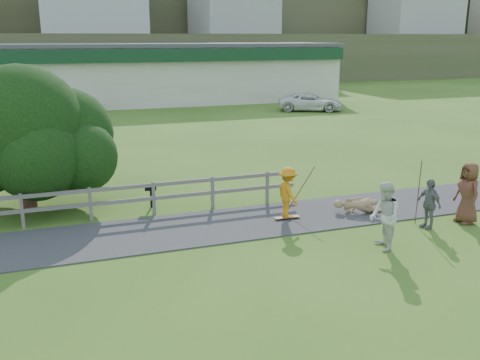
# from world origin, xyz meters

# --- Properties ---
(ground) EXTENTS (260.00, 260.00, 0.00)m
(ground) POSITION_xyz_m (0.00, 0.00, 0.00)
(ground) COLOR #38611B
(ground) RESTS_ON ground
(path) EXTENTS (34.00, 3.00, 0.04)m
(path) POSITION_xyz_m (0.00, 1.50, 0.02)
(path) COLOR #343437
(path) RESTS_ON ground
(fence) EXTENTS (15.05, 0.10, 1.10)m
(fence) POSITION_xyz_m (-4.62, 3.30, 0.72)
(fence) COLOR #615D56
(fence) RESTS_ON ground
(strip_mall) EXTENTS (32.50, 10.75, 5.10)m
(strip_mall) POSITION_xyz_m (4.00, 34.94, 2.58)
(strip_mall) COLOR beige
(strip_mall) RESTS_ON ground
(skater_rider) EXTENTS (0.65, 1.07, 1.62)m
(skater_rider) POSITION_xyz_m (1.88, 1.32, 0.81)
(skater_rider) COLOR orange
(skater_rider) RESTS_ON ground
(skater_fallen) EXTENTS (1.19, 1.62, 0.60)m
(skater_fallen) POSITION_xyz_m (4.34, 1.07, 0.30)
(skater_fallen) COLOR tan
(skater_fallen) RESTS_ON ground
(spectator_a) EXTENTS (0.93, 1.08, 1.89)m
(spectator_a) POSITION_xyz_m (3.34, -1.76, 0.95)
(spectator_a) COLOR silver
(spectator_a) RESTS_ON ground
(spectator_b) EXTENTS (0.46, 0.94, 1.54)m
(spectator_b) POSITION_xyz_m (5.60, -0.75, 0.77)
(spectator_b) COLOR slate
(spectator_b) RESTS_ON ground
(spectator_c) EXTENTS (0.67, 0.98, 1.93)m
(spectator_c) POSITION_xyz_m (7.02, -0.76, 0.96)
(spectator_c) COLOR brown
(spectator_c) RESTS_ON ground
(car_silver) EXTENTS (4.43, 2.37, 1.39)m
(car_silver) POSITION_xyz_m (-3.59, 27.26, 0.69)
(car_silver) COLOR #B0B1B8
(car_silver) RESTS_ON ground
(car_white) EXTENTS (5.50, 4.11, 1.39)m
(car_white) POSITION_xyz_m (14.36, 24.51, 0.69)
(car_white) COLOR white
(car_white) RESTS_ON ground
(tree) EXTENTS (6.66, 6.66, 3.53)m
(tree) POSITION_xyz_m (-5.87, 5.39, 1.77)
(tree) COLOR black
(tree) RESTS_ON ground
(bbq) EXTENTS (0.44, 0.37, 0.82)m
(bbq) POSITION_xyz_m (-1.96, 4.06, 0.41)
(bbq) COLOR black
(bbq) RESTS_ON ground
(longboard_rider) EXTENTS (0.83, 0.23, 0.09)m
(longboard_rider) POSITION_xyz_m (1.88, 1.32, 0.05)
(longboard_rider) COLOR brown
(longboard_rider) RESTS_ON ground
(longboard_fallen) EXTENTS (0.93, 0.34, 0.10)m
(longboard_fallen) POSITION_xyz_m (5.14, 0.97, 0.05)
(longboard_fallen) COLOR brown
(longboard_fallen) RESTS_ON ground
(helmet) EXTENTS (0.25, 0.25, 0.25)m
(helmet) POSITION_xyz_m (4.94, 1.42, 0.12)
(helmet) COLOR #BB0B11
(helmet) RESTS_ON ground
(pole_rider) EXTENTS (0.03, 0.03, 1.89)m
(pole_rider) POSITION_xyz_m (2.48, 1.72, 0.95)
(pole_rider) COLOR brown
(pole_rider) RESTS_ON ground
(pole_spec_left) EXTENTS (0.03, 0.03, 2.01)m
(pole_spec_left) POSITION_xyz_m (5.53, -0.31, 1.00)
(pole_spec_left) COLOR brown
(pole_spec_left) RESTS_ON ground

